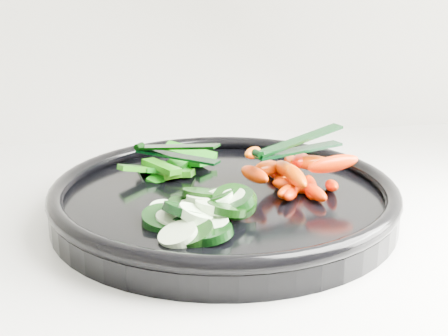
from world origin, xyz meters
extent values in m
cube|color=silver|center=(0.00, 1.70, 0.92)|extent=(2.02, 0.62, 0.03)
cylinder|color=black|center=(0.05, 1.67, 0.94)|extent=(0.37, 0.37, 0.02)
torus|color=black|center=(0.05, 1.67, 0.96)|extent=(0.38, 0.38, 0.02)
cylinder|color=black|center=(0.00, 1.57, 0.96)|extent=(0.06, 0.06, 0.03)
cylinder|color=beige|center=(-0.01, 1.56, 0.96)|extent=(0.05, 0.05, 0.02)
cylinder|color=black|center=(0.00, 1.62, 0.96)|extent=(0.05, 0.05, 0.02)
cylinder|color=beige|center=(-0.02, 1.62, 0.96)|extent=(0.04, 0.04, 0.02)
cylinder|color=black|center=(0.02, 1.56, 0.96)|extent=(0.05, 0.05, 0.02)
cylinder|color=beige|center=(0.02, 1.58, 0.96)|extent=(0.05, 0.05, 0.02)
cylinder|color=black|center=(0.00, 1.61, 0.96)|extent=(0.06, 0.06, 0.02)
cylinder|color=beige|center=(-0.01, 1.62, 0.96)|extent=(0.05, 0.04, 0.01)
cylinder|color=black|center=(-0.02, 1.61, 0.96)|extent=(0.06, 0.06, 0.02)
cylinder|color=#D9EFBF|center=(-0.02, 1.60, 0.96)|extent=(0.05, 0.05, 0.01)
cylinder|color=black|center=(-0.01, 1.61, 0.96)|extent=(0.04, 0.04, 0.02)
cylinder|color=beige|center=(0.00, 1.62, 0.96)|extent=(0.04, 0.04, 0.02)
cylinder|color=black|center=(0.05, 1.61, 0.97)|extent=(0.06, 0.06, 0.03)
cylinder|color=beige|center=(0.04, 1.62, 0.97)|extent=(0.04, 0.04, 0.02)
cylinder|color=black|center=(0.02, 1.64, 0.97)|extent=(0.06, 0.06, 0.02)
cylinder|color=beige|center=(0.01, 1.62, 0.97)|extent=(0.04, 0.04, 0.01)
cylinder|color=black|center=(0.00, 1.60, 0.97)|extent=(0.05, 0.05, 0.03)
cylinder|color=#DFFAC8|center=(0.00, 1.59, 0.97)|extent=(0.04, 0.04, 0.03)
cylinder|color=black|center=(0.05, 1.61, 0.97)|extent=(0.06, 0.06, 0.03)
cylinder|color=beige|center=(0.05, 1.61, 0.97)|extent=(0.04, 0.04, 0.02)
cylinder|color=black|center=(0.03, 1.63, 0.97)|extent=(0.06, 0.05, 0.02)
cylinder|color=#D5F6C5|center=(0.03, 1.62, 0.97)|extent=(0.04, 0.04, 0.02)
cylinder|color=black|center=(0.04, 1.60, 0.97)|extent=(0.06, 0.06, 0.02)
cylinder|color=#CDEBBC|center=(0.02, 1.60, 0.97)|extent=(0.05, 0.05, 0.02)
ellipsoid|color=#FB3700|center=(0.14, 1.65, 0.96)|extent=(0.02, 0.05, 0.03)
ellipsoid|color=#E24400|center=(0.11, 1.65, 0.96)|extent=(0.04, 0.05, 0.02)
ellipsoid|color=#FF2F00|center=(0.14, 1.64, 0.96)|extent=(0.02, 0.05, 0.02)
ellipsoid|color=#FF4200|center=(0.16, 1.66, 0.96)|extent=(0.02, 0.04, 0.02)
ellipsoid|color=#F24D00|center=(0.12, 1.69, 0.96)|extent=(0.03, 0.04, 0.02)
ellipsoid|color=#F42500|center=(0.11, 1.64, 0.96)|extent=(0.03, 0.04, 0.02)
ellipsoid|color=#FF3200|center=(0.12, 1.66, 0.96)|extent=(0.05, 0.03, 0.03)
ellipsoid|color=#E04200|center=(0.15, 1.74, 0.96)|extent=(0.02, 0.05, 0.03)
ellipsoid|color=#EB1700|center=(0.11, 1.72, 0.96)|extent=(0.02, 0.05, 0.02)
ellipsoid|color=red|center=(0.08, 1.67, 0.98)|extent=(0.03, 0.06, 0.02)
ellipsoid|color=red|center=(0.14, 1.71, 0.98)|extent=(0.04, 0.06, 0.03)
ellipsoid|color=#E44400|center=(0.12, 1.68, 0.98)|extent=(0.02, 0.05, 0.03)
ellipsoid|color=#EA4E00|center=(0.12, 1.66, 0.98)|extent=(0.02, 0.06, 0.02)
ellipsoid|color=#DE4D00|center=(0.10, 1.69, 0.98)|extent=(0.05, 0.05, 0.03)
ellipsoid|color=#F15800|center=(0.15, 1.70, 0.98)|extent=(0.06, 0.02, 0.03)
ellipsoid|color=#F65F00|center=(0.09, 1.70, 0.99)|extent=(0.03, 0.04, 0.02)
ellipsoid|color=#FC2D00|center=(0.16, 1.65, 0.99)|extent=(0.06, 0.02, 0.03)
cube|color=#236E0A|center=(0.00, 1.75, 0.96)|extent=(0.02, 0.06, 0.02)
cube|color=#12750B|center=(0.00, 1.76, 0.96)|extent=(0.06, 0.05, 0.03)
cube|color=#0B7412|center=(0.03, 1.78, 0.96)|extent=(0.05, 0.06, 0.02)
cube|color=#18740B|center=(0.00, 1.74, 0.96)|extent=(0.05, 0.04, 0.01)
cube|color=#09640A|center=(0.00, 1.75, 0.96)|extent=(0.06, 0.07, 0.03)
cube|color=#09680A|center=(-0.03, 1.76, 0.96)|extent=(0.03, 0.05, 0.02)
cube|color=#1A730A|center=(-0.04, 1.74, 0.97)|extent=(0.04, 0.03, 0.02)
cube|color=#15720A|center=(-0.01, 1.74, 0.97)|extent=(0.04, 0.06, 0.01)
cube|color=#0E6609|center=(0.03, 1.78, 0.97)|extent=(0.07, 0.05, 0.02)
cylinder|color=black|center=(0.08, 1.66, 1.00)|extent=(0.01, 0.01, 0.01)
cube|color=black|center=(0.13, 1.68, 1.00)|extent=(0.11, 0.05, 0.00)
cube|color=black|center=(0.13, 1.68, 1.01)|extent=(0.11, 0.05, 0.02)
cylinder|color=black|center=(-0.04, 1.79, 0.98)|extent=(0.01, 0.01, 0.01)
cube|color=black|center=(0.01, 1.76, 0.97)|extent=(0.10, 0.08, 0.00)
cube|color=black|center=(0.01, 1.76, 0.99)|extent=(0.09, 0.08, 0.02)
camera|label=1|loc=(-0.07, 1.05, 1.20)|focal=50.00mm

